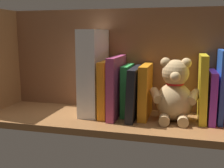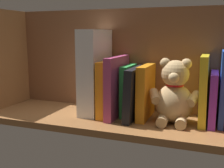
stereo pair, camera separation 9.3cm
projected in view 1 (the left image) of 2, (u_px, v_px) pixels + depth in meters
ground_plane at (112, 120)px, 95.05cm from camera, size 91.99×29.69×2.20cm
shelf_back_panel at (120, 60)px, 103.58cm from camera, size 91.99×1.50×37.12cm
book_1 at (220, 86)px, 88.52cm from camera, size 1.59×13.78×23.08cm
book_2 at (211, 96)px, 89.12cm from camera, size 2.12×15.08×16.40cm
book_3 at (202, 88)px, 89.43cm from camera, size 2.67×15.00×21.53cm
teddy_bear at (175, 93)px, 88.92cm from camera, size 16.72×13.27×20.60cm
book_4 at (146, 91)px, 93.74cm from camera, size 2.91×16.24×17.83cm
book_5 at (135, 92)px, 93.28cm from camera, size 3.22×19.11×17.18cm
book_6 at (127, 90)px, 96.73cm from camera, size 2.40×13.46×17.40cm
book_7 at (117, 86)px, 94.50cm from camera, size 2.56×19.22×20.57cm
book_8 at (108, 88)px, 96.21cm from camera, size 2.73×17.66×19.02cm
dictionary_thick_white at (94, 72)px, 96.77cm from camera, size 6.45×17.08×29.49cm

